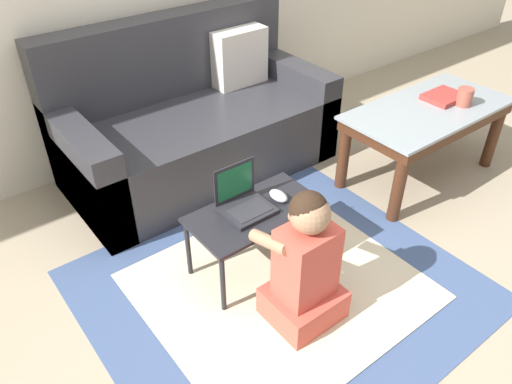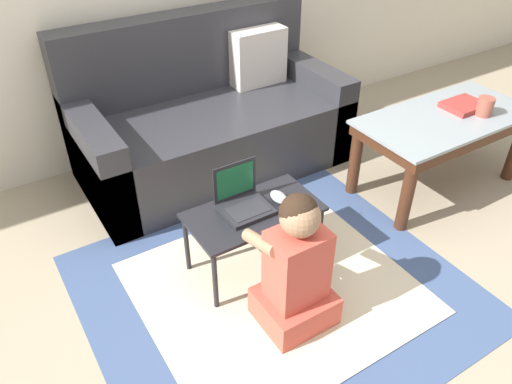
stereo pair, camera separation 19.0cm
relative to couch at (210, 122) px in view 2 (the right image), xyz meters
The scene contains 10 objects.
ground_plane 1.20m from the couch, 99.16° to the right, with size 16.00×16.00×0.00m, color gray.
area_rug 1.23m from the couch, 103.25° to the right, with size 1.72×1.58×0.01m.
couch is the anchor object (origin of this frame).
coffee_table 1.41m from the couch, 42.11° to the right, with size 1.05×0.52×0.48m.
laptop_desk 1.01m from the couch, 105.78° to the right, with size 0.63×0.34×0.35m.
laptop 0.98m from the couch, 108.20° to the right, with size 0.23×0.20×0.21m.
computer_mouse 0.98m from the couch, 97.62° to the right, with size 0.07×0.11×0.04m.
person_seated 1.38m from the couch, 102.58° to the right, with size 0.31×0.37×0.68m.
cup_on_table 1.62m from the couch, 40.49° to the right, with size 0.09×0.09×0.11m.
book_on_table 1.53m from the couch, 37.60° to the right, with size 0.24×0.19×0.03m.
Camera 2 is at (-1.06, -1.40, 1.79)m, focal length 35.00 mm.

